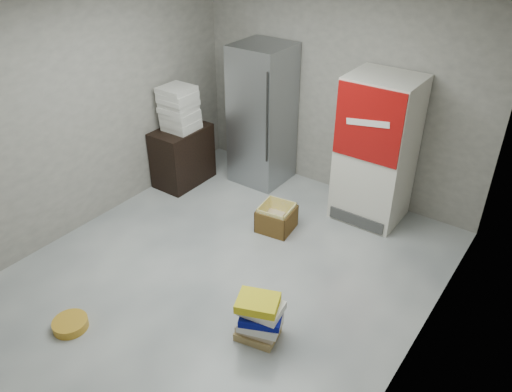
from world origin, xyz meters
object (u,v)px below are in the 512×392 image
at_px(coke_cooler, 376,150).
at_px(wood_shelf, 183,156).
at_px(steel_fridge, 262,115).
at_px(cardboard_box, 276,219).
at_px(phonebook_stack_main, 260,318).

relative_size(coke_cooler, wood_shelf, 2.25).
bearing_deg(steel_fridge, cardboard_box, -47.19).
height_order(wood_shelf, cardboard_box, wood_shelf).
xyz_separation_m(coke_cooler, wood_shelf, (-2.48, -0.72, -0.50)).
xyz_separation_m(steel_fridge, coke_cooler, (1.65, -0.01, -0.05)).
distance_m(wood_shelf, cardboard_box, 1.74).
relative_size(steel_fridge, cardboard_box, 4.21).
bearing_deg(coke_cooler, cardboard_box, -129.22).
height_order(steel_fridge, phonebook_stack_main, steel_fridge).
height_order(phonebook_stack_main, cardboard_box, phonebook_stack_main).
distance_m(wood_shelf, phonebook_stack_main, 3.09).
bearing_deg(phonebook_stack_main, cardboard_box, 101.80).
height_order(wood_shelf, phonebook_stack_main, wood_shelf).
xyz_separation_m(phonebook_stack_main, cardboard_box, (-0.83, 1.53, -0.09)).
relative_size(steel_fridge, coke_cooler, 1.06).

